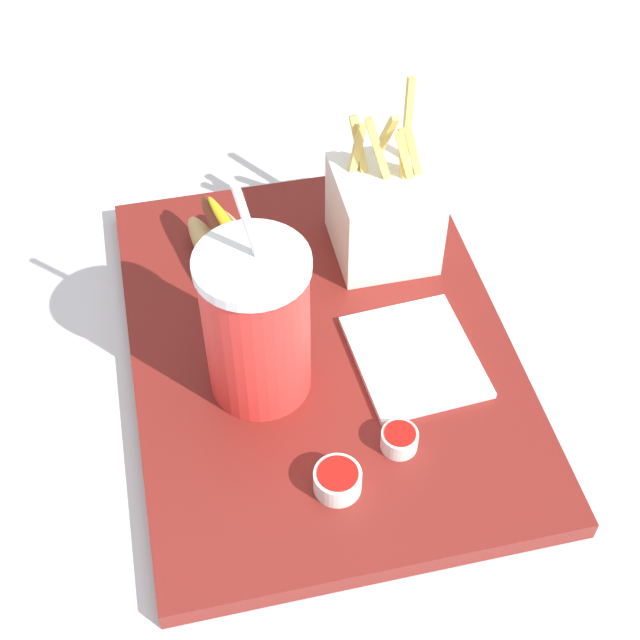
% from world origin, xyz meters
% --- Properties ---
extents(ground_plane, '(2.40, 2.40, 0.02)m').
position_xyz_m(ground_plane, '(0.00, 0.00, -0.01)').
color(ground_plane, silver).
extents(food_tray, '(0.47, 0.35, 0.02)m').
position_xyz_m(food_tray, '(0.00, 0.00, 0.01)').
color(food_tray, maroon).
rests_on(food_tray, ground_plane).
extents(soda_cup, '(0.09, 0.09, 0.22)m').
position_xyz_m(soda_cup, '(-0.03, 0.06, 0.10)').
color(soda_cup, red).
rests_on(soda_cup, food_tray).
extents(fries_basket, '(0.10, 0.10, 0.17)m').
position_xyz_m(fries_basket, '(0.11, -0.09, 0.07)').
color(fries_basket, white).
rests_on(fries_basket, food_tray).
extents(hot_dog_1, '(0.17, 0.10, 0.06)m').
position_xyz_m(hot_dog_1, '(0.10, 0.06, 0.05)').
color(hot_dog_1, tan).
rests_on(hot_dog_1, food_tray).
extents(ketchup_cup_1, '(0.04, 0.04, 0.02)m').
position_xyz_m(ketchup_cup_1, '(-0.15, 0.02, 0.03)').
color(ketchup_cup_1, white).
rests_on(ketchup_cup_1, food_tray).
extents(ketchup_cup_2, '(0.03, 0.03, 0.02)m').
position_xyz_m(ketchup_cup_2, '(-0.13, -0.04, 0.03)').
color(ketchup_cup_2, white).
rests_on(ketchup_cup_2, food_tray).
extents(napkin_stack, '(0.13, 0.11, 0.01)m').
position_xyz_m(napkin_stack, '(-0.04, -0.08, 0.02)').
color(napkin_stack, white).
rests_on(napkin_stack, food_tray).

